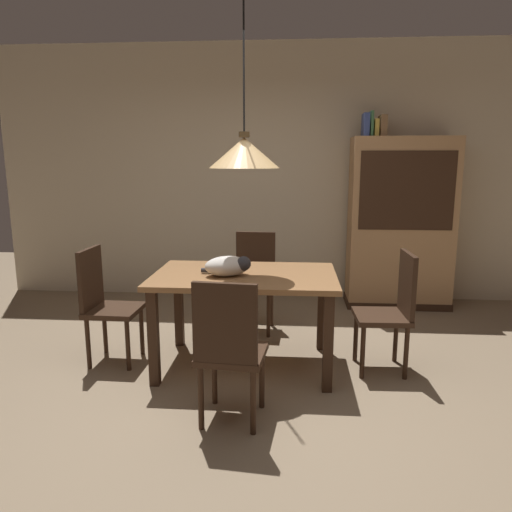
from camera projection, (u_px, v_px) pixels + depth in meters
ground at (254, 401)px, 3.27m from camera, size 10.00×10.00×0.00m
back_wall at (272, 174)px, 5.57m from camera, size 6.40×0.10×2.90m
dining_table at (245, 286)px, 3.71m from camera, size 1.40×0.90×0.75m
chair_left_side at (104, 300)px, 3.82m from camera, size 0.41×0.41×0.93m
chair_near_front at (229, 346)px, 2.88m from camera, size 0.44×0.44×0.93m
chair_right_side at (392, 307)px, 3.66m from camera, size 0.41×0.41×0.93m
chair_far_back at (254, 277)px, 4.60m from camera, size 0.42×0.42×0.93m
cat_sleeping at (229, 266)px, 3.61m from camera, size 0.41×0.32×0.16m
pendant_lamp at (244, 152)px, 3.51m from camera, size 0.52×0.52×1.30m
hutch_bookcase at (400, 227)px, 5.25m from camera, size 1.12×0.45×1.85m
book_blue_wide at (365, 125)px, 5.07m from camera, size 0.06×0.24×0.24m
book_green_slim at (371, 124)px, 5.07m from camera, size 0.03×0.20×0.26m
book_yellow_short at (376, 128)px, 5.07m from camera, size 0.04×0.20×0.18m
book_brown_thick at (382, 126)px, 5.06m from camera, size 0.06×0.24×0.22m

